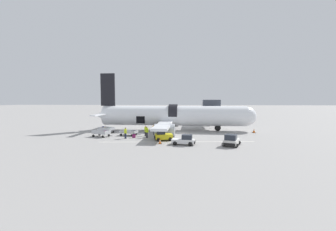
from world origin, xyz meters
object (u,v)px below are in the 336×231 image
at_px(airplane, 171,116).
at_px(ground_crew_driver, 146,130).
at_px(baggage_cart_empty, 106,130).
at_px(ground_crew_supervisor, 147,132).
at_px(baggage_tug_rear, 184,140).
at_px(ground_crew_loader_b, 154,129).
at_px(ground_crew_helper, 125,133).
at_px(suitcase_on_tarmac_upright, 134,136).
at_px(baggage_tug_lead, 231,141).
at_px(baggage_tug_mid, 163,135).
at_px(ground_crew_loader_a, 155,129).
at_px(baggage_cart_queued, 102,133).
at_px(baggage_cart_loading, 129,133).

height_order(airplane, ground_crew_driver, airplane).
bearing_deg(baggage_cart_empty, ground_crew_supervisor, -26.87).
distance_m(baggage_tug_rear, ground_crew_driver, 9.33).
bearing_deg(ground_crew_driver, airplane, 61.57).
bearing_deg(ground_crew_loader_b, airplane, 65.00).
bearing_deg(ground_crew_helper, baggage_cart_empty, 134.61).
xyz_separation_m(ground_crew_supervisor, suitcase_on_tarmac_upright, (-2.07, -0.35, -0.67)).
relative_size(baggage_tug_lead, ground_crew_supervisor, 1.87).
distance_m(baggage_tug_lead, baggage_tug_mid, 10.04).
distance_m(baggage_tug_lead, ground_crew_supervisor, 13.45).
bearing_deg(baggage_tug_rear, baggage_tug_mid, 139.31).
distance_m(baggage_tug_lead, ground_crew_loader_b, 14.25).
relative_size(ground_crew_loader_b, ground_crew_helper, 1.03).
bearing_deg(ground_crew_loader_a, ground_crew_supervisor, -97.54).
bearing_deg(ground_crew_loader_a, suitcase_on_tarmac_upright, -117.54).
xyz_separation_m(baggage_cart_queued, suitcase_on_tarmac_upright, (5.67, -0.49, -0.24)).
bearing_deg(baggage_cart_queued, baggage_cart_loading, 22.17).
distance_m(baggage_tug_mid, baggage_cart_queued, 10.86).
bearing_deg(suitcase_on_tarmac_upright, baggage_tug_mid, -18.73).
height_order(baggage_tug_mid, baggage_tug_rear, baggage_tug_mid).
height_order(baggage_cart_loading, baggage_cart_empty, baggage_cart_empty).
xyz_separation_m(baggage_cart_empty, suitcase_on_tarmac_upright, (6.56, -4.73, -0.26)).
distance_m(baggage_tug_lead, baggage_cart_empty, 23.09).
xyz_separation_m(airplane, ground_crew_supervisor, (-3.34, -8.71, -1.94)).
height_order(airplane, baggage_tug_mid, airplane).
bearing_deg(ground_crew_loader_b, baggage_cart_loading, -164.24).
bearing_deg(ground_crew_driver, baggage_cart_queued, -168.71).
relative_size(baggage_tug_lead, baggage_cart_queued, 0.89).
height_order(baggage_tug_mid, suitcase_on_tarmac_upright, baggage_tug_mid).
relative_size(ground_crew_supervisor, ground_crew_helper, 1.04).
relative_size(ground_crew_driver, ground_crew_helper, 1.01).
bearing_deg(ground_crew_loader_b, baggage_tug_lead, -33.85).
distance_m(baggage_tug_lead, ground_crew_loader_a, 15.36).
relative_size(baggage_cart_queued, ground_crew_loader_a, 2.39).
bearing_deg(baggage_cart_queued, ground_crew_driver, 11.29).
relative_size(baggage_cart_loading, ground_crew_loader_a, 2.44).
xyz_separation_m(baggage_tug_lead, baggage_tug_rear, (-6.32, 0.00, -0.07)).
bearing_deg(baggage_tug_mid, ground_crew_helper, 171.14).
xyz_separation_m(airplane, ground_crew_loader_a, (-2.70, -3.87, -2.06)).
bearing_deg(baggage_tug_rear, ground_crew_driver, 136.15).
bearing_deg(suitcase_on_tarmac_upright, airplane, 59.17).
bearing_deg(suitcase_on_tarmac_upright, ground_crew_helper, -148.44).
distance_m(baggage_tug_lead, baggage_cart_loading, 17.41).
bearing_deg(suitcase_on_tarmac_upright, ground_crew_driver, 51.29).
bearing_deg(ground_crew_loader_a, airplane, 55.09).
bearing_deg(baggage_cart_loading, ground_crew_supervisor, -27.87).
relative_size(airplane, baggage_tug_mid, 10.87).
distance_m(airplane, baggage_tug_rear, 14.08).
xyz_separation_m(baggage_tug_mid, baggage_tug_rear, (3.31, -2.84, -0.14)).
xyz_separation_m(baggage_tug_mid, ground_crew_helper, (-6.15, 0.96, 0.18)).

